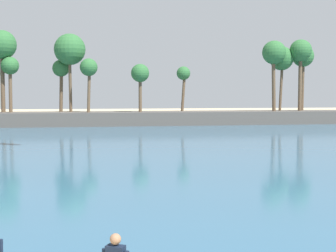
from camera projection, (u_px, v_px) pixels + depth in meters
The scene contains 2 objects.
sea at pixel (102, 129), 56.30m from camera, with size 220.00×94.02×0.06m, color #33607F.
palm_headland at pixel (88, 95), 62.85m from camera, with size 80.75×6.09×12.49m.
Camera 1 is at (-1.55, -2.43, 4.23)m, focal length 51.93 mm.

